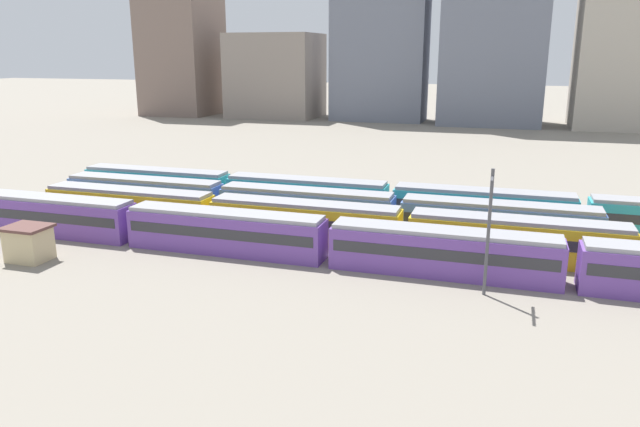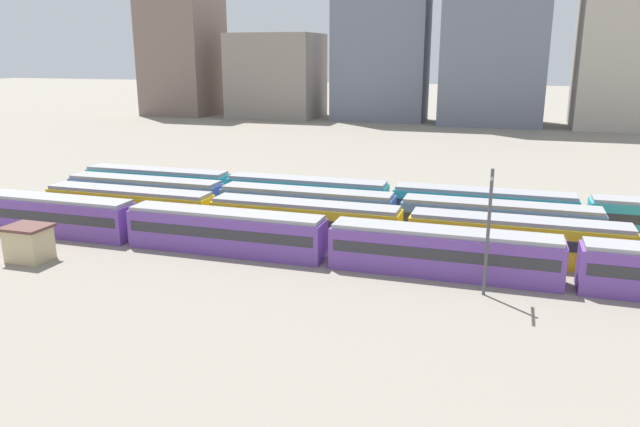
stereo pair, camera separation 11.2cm
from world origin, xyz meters
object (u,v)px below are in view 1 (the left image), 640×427
Objects in this scene: train_track_2 at (306,207)px; catenary_pole_0 at (489,226)px; train_track_0 at (572,264)px; signal_hut at (29,243)px; train_track_1 at (517,239)px; train_track_3 at (391,201)px.

catenary_pole_0 is (18.32, -13.65, 3.30)m from train_track_2.
train_track_0 is 2.02× the size of train_track_2.
signal_hut is at bearing -174.23° from catenary_pole_0.
train_track_1 is 26.00× the size of signal_hut.
train_track_1 is at bearing -39.16° from train_track_3.
signal_hut is (-43.26, -7.01, -0.35)m from train_track_0.
train_track_2 is 0.75× the size of train_track_3.
train_track_0 is 6.49m from train_track_1.
train_track_2 is 9.32m from train_track_3.
train_track_2 is 5.98× the size of catenary_pole_0.
train_track_0 is at bearing 9.20° from signal_hut.
train_track_0 is at bearing -43.12° from train_track_3.
train_track_1 is 21.16m from train_track_2.
train_track_3 is 21.87m from catenary_pole_0.
signal_hut is at bearing -139.63° from train_track_3.
catenary_pole_0 is 2.59× the size of signal_hut.
train_track_2 is 15.50× the size of signal_hut.
train_track_1 is 41.22m from signal_hut.
train_track_2 is (-24.40, 10.40, -0.00)m from train_track_0.
train_track_1 is at bearing 75.49° from catenary_pole_0.
train_track_0 is 1.51× the size of train_track_3.
train_track_3 is (7.74, 5.20, 0.00)m from train_track_2.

